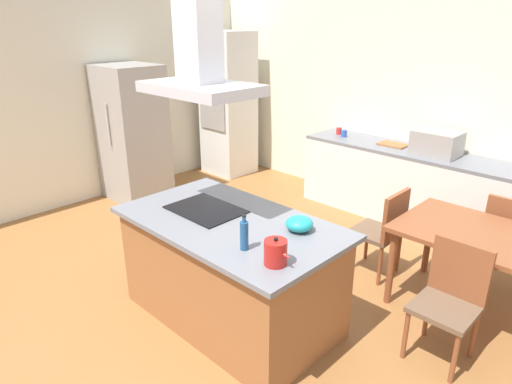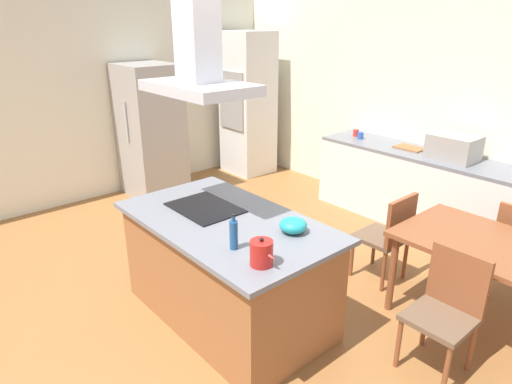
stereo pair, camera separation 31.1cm
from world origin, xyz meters
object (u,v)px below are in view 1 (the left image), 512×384
(refrigerator, at_px, (133,134))
(chair_facing_back_wall, at_px, (510,235))
(tea_kettle, at_px, (276,252))
(countertop_microwave, at_px, (437,143))
(olive_oil_bottle, at_px, (244,235))
(dining_table, at_px, (487,244))
(chair_facing_island, at_px, (451,295))
(chair_at_left_end, at_px, (384,228))
(range_hood, at_px, (199,59))
(cutting_board, at_px, (393,144))
(cooktop, at_px, (206,209))
(mixing_bowl, at_px, (299,224))
(coffee_mug_blue, at_px, (344,133))
(coffee_mug_red, at_px, (339,131))
(wall_oven_stack, at_px, (228,104))

(refrigerator, distance_m, chair_facing_back_wall, 4.62)
(tea_kettle, xyz_separation_m, countertop_microwave, (-0.33, 3.13, 0.06))
(olive_oil_bottle, bearing_deg, dining_table, 58.83)
(chair_facing_island, height_order, chair_at_left_end, same)
(chair_at_left_end, xyz_separation_m, range_hood, (-0.84, -1.48, 1.59))
(countertop_microwave, xyz_separation_m, cutting_board, (-0.56, 0.05, -0.13))
(cooktop, xyz_separation_m, range_hood, (0.00, 0.00, 1.20))
(refrigerator, relative_size, dining_table, 1.30)
(olive_oil_bottle, bearing_deg, countertop_microwave, 90.76)
(mixing_bowl, height_order, chair_facing_back_wall, mixing_bowl)
(tea_kettle, height_order, range_hood, range_hood)
(chair_facing_island, bearing_deg, coffee_mug_blue, 138.73)
(range_hood, bearing_deg, mixing_bowl, 16.66)
(countertop_microwave, relative_size, range_hood, 0.56)
(olive_oil_bottle, relative_size, chair_facing_back_wall, 0.29)
(olive_oil_bottle, relative_size, mixing_bowl, 1.25)
(mixing_bowl, distance_m, chair_facing_back_wall, 2.18)
(dining_table, bearing_deg, chair_at_left_end, -180.00)
(mixing_bowl, bearing_deg, chair_facing_island, 31.12)
(cutting_board, bearing_deg, chair_facing_island, -52.09)
(dining_table, xyz_separation_m, chair_at_left_end, (-0.92, -0.00, -0.16))
(cooktop, height_order, mixing_bowl, mixing_bowl)
(coffee_mug_blue, height_order, chair_facing_back_wall, coffee_mug_blue)
(refrigerator, bearing_deg, chair_at_left_end, 8.39)
(mixing_bowl, bearing_deg, coffee_mug_red, 119.01)
(mixing_bowl, bearing_deg, chair_facing_back_wall, 63.31)
(chair_at_left_end, bearing_deg, olive_oil_bottle, -94.37)
(olive_oil_bottle, height_order, coffee_mug_blue, olive_oil_bottle)
(coffee_mug_blue, xyz_separation_m, refrigerator, (-2.12, -1.90, -0.03))
(olive_oil_bottle, relative_size, range_hood, 0.29)
(range_hood, bearing_deg, chair_facing_back_wall, 50.74)
(mixing_bowl, height_order, wall_oven_stack, wall_oven_stack)
(coffee_mug_blue, bearing_deg, dining_table, -30.62)
(olive_oil_bottle, relative_size, coffee_mug_blue, 2.86)
(olive_oil_bottle, bearing_deg, chair_at_left_end, 85.63)
(tea_kettle, relative_size, range_hood, 0.23)
(cooktop, xyz_separation_m, countertop_microwave, (0.67, 2.88, 0.13))
(wall_oven_stack, bearing_deg, countertop_microwave, 4.08)
(cooktop, xyz_separation_m, refrigerator, (-2.69, 0.96, 0.00))
(wall_oven_stack, relative_size, range_hood, 2.44)
(refrigerator, bearing_deg, chair_facing_island, -1.87)
(mixing_bowl, bearing_deg, tea_kettle, -67.67)
(olive_oil_bottle, xyz_separation_m, countertop_microwave, (-0.04, 3.13, 0.03))
(coffee_mug_blue, height_order, cutting_board, coffee_mug_blue)
(coffee_mug_blue, bearing_deg, refrigerator, -138.13)
(cooktop, bearing_deg, coffee_mug_red, 103.41)
(coffee_mug_red, bearing_deg, chair_facing_back_wall, -17.70)
(olive_oil_bottle, xyz_separation_m, wall_oven_stack, (-3.32, 2.90, 0.09))
(mixing_bowl, bearing_deg, range_hood, -163.34)
(countertop_microwave, relative_size, coffee_mug_red, 5.56)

